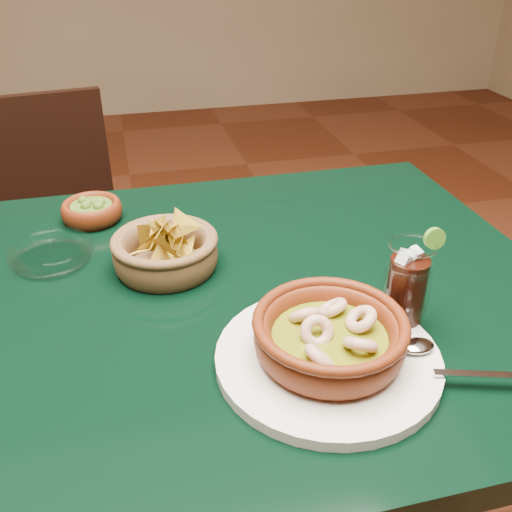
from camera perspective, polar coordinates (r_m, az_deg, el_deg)
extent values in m
cube|color=black|center=(0.85, -9.55, -5.13)|extent=(1.20, 0.80, 0.04)
cylinder|color=black|center=(1.46, 11.97, -6.44)|extent=(0.06, 0.06, 0.71)
cube|color=black|center=(1.57, -18.99, -1.95)|extent=(0.44, 0.44, 0.04)
cylinder|color=black|center=(1.56, -23.24, -12.77)|extent=(0.03, 0.03, 0.42)
cylinder|color=black|center=(1.56, -10.92, -10.33)|extent=(0.03, 0.03, 0.42)
cylinder|color=black|center=(1.83, -23.61, -5.87)|extent=(0.03, 0.03, 0.42)
cylinder|color=black|center=(1.83, -13.26, -3.83)|extent=(0.03, 0.03, 0.42)
cube|color=black|center=(1.63, -20.94, 7.84)|extent=(0.37, 0.08, 0.41)
cylinder|color=silver|center=(0.72, 7.17, -10.12)|extent=(0.28, 0.28, 0.01)
cylinder|color=#521C0A|center=(0.71, 7.23, -9.41)|extent=(0.16, 0.16, 0.01)
torus|color=#521C0A|center=(0.69, 7.34, -8.06)|extent=(0.20, 0.20, 0.04)
torus|color=#521C0A|center=(0.68, 7.46, -6.58)|extent=(0.19, 0.19, 0.01)
cylinder|color=#5D620E|center=(0.69, 7.34, -8.02)|extent=(0.14, 0.14, 0.01)
torus|color=tan|center=(0.71, 10.45, -6.21)|extent=(0.06, 0.06, 0.04)
torus|color=tan|center=(0.73, 7.60, -5.20)|extent=(0.05, 0.06, 0.04)
torus|color=tan|center=(0.71, 4.86, -5.95)|extent=(0.05, 0.04, 0.05)
torus|color=tan|center=(0.68, 6.10, -7.53)|extent=(0.06, 0.04, 0.05)
torus|color=tan|center=(0.65, 6.37, -10.09)|extent=(0.05, 0.05, 0.04)
torus|color=tan|center=(0.67, 10.38, -8.70)|extent=(0.06, 0.06, 0.04)
cube|color=silver|center=(0.72, 21.93, -10.95)|extent=(0.11, 0.04, 0.00)
ellipsoid|color=silver|center=(0.73, 15.80, -8.64)|extent=(0.04, 0.03, 0.01)
cylinder|color=brown|center=(0.90, -8.91, -0.96)|extent=(0.14, 0.14, 0.01)
torus|color=brown|center=(0.89, -9.02, 0.27)|extent=(0.20, 0.20, 0.06)
torus|color=brown|center=(0.88, -9.15, 1.58)|extent=(0.16, 0.16, 0.01)
cone|color=#B08C1F|center=(0.92, -11.04, 2.30)|extent=(0.07, 0.06, 0.08)
cone|color=#B08C1F|center=(0.86, -10.08, 1.90)|extent=(0.05, 0.08, 0.06)
cone|color=#B08C1F|center=(0.88, -7.32, 3.11)|extent=(0.07, 0.03, 0.07)
cone|color=#B08C1F|center=(0.87, -9.71, 2.59)|extent=(0.07, 0.06, 0.06)
cone|color=#B08C1F|center=(0.87, -9.77, 2.69)|extent=(0.05, 0.07, 0.08)
cone|color=#B08C1F|center=(0.89, -7.23, 0.64)|extent=(0.07, 0.08, 0.04)
cone|color=#B08C1F|center=(0.88, -9.62, 1.97)|extent=(0.08, 0.06, 0.06)
cone|color=#B08C1F|center=(0.91, -9.76, 2.24)|extent=(0.05, 0.08, 0.07)
cone|color=#B08C1F|center=(0.83, -9.12, 1.15)|extent=(0.05, 0.07, 0.07)
cone|color=#B08C1F|center=(0.89, -8.83, 0.21)|extent=(0.02, 0.08, 0.08)
cone|color=#B08C1F|center=(0.87, -9.26, 2.69)|extent=(0.06, 0.08, 0.06)
cone|color=#B08C1F|center=(0.88, -9.43, 1.05)|extent=(0.07, 0.07, 0.05)
cone|color=#B08C1F|center=(0.88, -8.61, 2.29)|extent=(0.04, 0.07, 0.08)
cone|color=#B08C1F|center=(0.87, -8.42, 2.31)|extent=(0.03, 0.08, 0.08)
cone|color=#B08C1F|center=(0.89, -6.51, 0.29)|extent=(0.06, 0.06, 0.06)
cone|color=#B08C1F|center=(0.88, -9.98, 1.14)|extent=(0.08, 0.03, 0.07)
cone|color=#B08C1F|center=(0.90, -7.58, 0.38)|extent=(0.06, 0.04, 0.06)
cone|color=#B08C1F|center=(0.86, -11.73, 0.45)|extent=(0.08, 0.08, 0.04)
cone|color=#B08C1F|center=(0.90, -7.46, 1.98)|extent=(0.04, 0.07, 0.07)
cone|color=#B08C1F|center=(0.87, -7.65, 0.87)|extent=(0.04, 0.06, 0.06)
cone|color=#B08C1F|center=(0.90, -7.70, 0.93)|extent=(0.06, 0.07, 0.05)
cone|color=#B08C1F|center=(0.84, -9.33, -0.14)|extent=(0.06, 0.05, 0.07)
cylinder|color=#521C0A|center=(1.08, -15.97, 3.59)|extent=(0.09, 0.09, 0.01)
torus|color=#521C0A|center=(1.07, -16.10, 4.42)|extent=(0.13, 0.13, 0.04)
cylinder|color=#2F4F13|center=(1.07, -16.15, 4.71)|extent=(0.07, 0.07, 0.01)
sphere|color=#2F4F13|center=(1.05, -15.49, 4.77)|extent=(0.02, 0.02, 0.02)
sphere|color=#2F4F13|center=(1.08, -16.91, 5.30)|extent=(0.02, 0.02, 0.02)
sphere|color=#2F4F13|center=(1.06, -15.27, 5.14)|extent=(0.02, 0.02, 0.02)
sphere|color=#2F4F13|center=(1.06, -16.65, 4.77)|extent=(0.02, 0.02, 0.02)
sphere|color=#2F4F13|center=(1.07, -16.44, 5.08)|extent=(0.02, 0.02, 0.02)
cylinder|color=white|center=(0.79, 14.23, -6.67)|extent=(0.06, 0.06, 0.01)
torus|color=white|center=(0.76, 14.81, -3.01)|extent=(0.13, 0.13, 0.07)
cylinder|color=black|center=(0.77, 14.71, -3.65)|extent=(0.05, 0.05, 0.10)
cube|color=silver|center=(0.74, 15.56, 0.25)|extent=(0.02, 0.02, 0.02)
cube|color=silver|center=(0.76, 15.52, -1.21)|extent=(0.02, 0.02, 0.02)
cube|color=silver|center=(0.75, 14.79, 0.08)|extent=(0.02, 0.02, 0.02)
cube|color=silver|center=(0.73, 14.57, -0.32)|extent=(0.02, 0.02, 0.02)
torus|color=white|center=(0.73, 15.44, 1.04)|extent=(0.06, 0.06, 0.00)
cylinder|color=#4A8D22|center=(0.74, 17.43, 1.69)|extent=(0.03, 0.01, 0.03)
cylinder|color=white|center=(0.96, -19.70, -0.33)|extent=(0.12, 0.12, 0.01)
torus|color=white|center=(0.96, -19.84, 0.41)|extent=(0.14, 0.14, 0.03)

